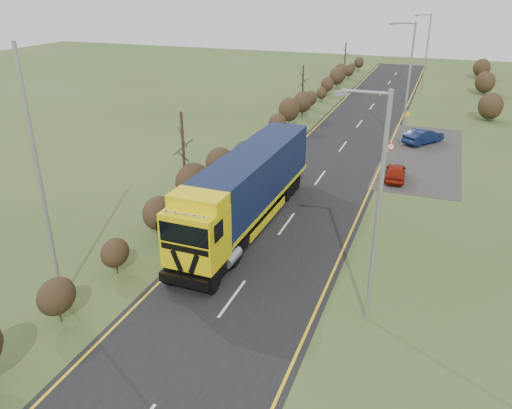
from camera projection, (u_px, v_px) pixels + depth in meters
The scene contains 14 objects.
ground at pixel (263, 256), 25.51m from camera, with size 160.00×160.00×0.00m, color #394C20.
road at pixel (313, 188), 34.05m from camera, with size 8.00×120.00×0.02m, color black.
layby at pixel (422, 155), 40.50m from camera, with size 6.00×18.00×0.02m, color #2C2927.
lane_markings at pixel (312, 189), 33.78m from camera, with size 7.52×116.00×0.01m.
hedgerow at pixel (220, 165), 33.54m from camera, with size 2.24×102.04×6.05m.
lorry at pixel (247, 186), 27.83m from camera, with size 2.98×15.32×4.26m.
car_red_hatchback at pixel (395, 172), 35.23m from camera, with size 1.37×3.40×1.16m, color maroon.
car_blue_sedan at pixel (423, 136), 43.17m from camera, with size 1.41×4.03×1.33m, color #0A1537.
streetlight_near at pixel (375, 203), 18.67m from camera, with size 2.02×0.19×9.52m.
streetlight_mid at pixel (407, 79), 40.76m from camera, with size 2.13×0.20×10.08m.
streetlight_far at pixel (426, 51), 60.36m from camera, with size 2.02×0.19×9.52m.
left_pole at pixel (41, 184), 19.91m from camera, with size 0.16×0.16×10.94m, color gray.
speed_sign at pixel (390, 151), 36.65m from camera, with size 0.59×0.10×2.14m.
warning_board at pixel (407, 118), 47.77m from camera, with size 0.63×0.11×1.66m.
Camera 1 is at (7.52, -20.91, 12.81)m, focal length 35.00 mm.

